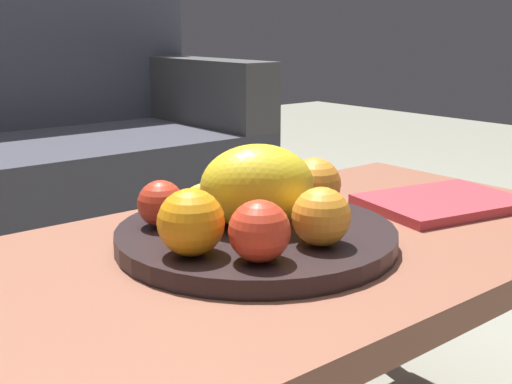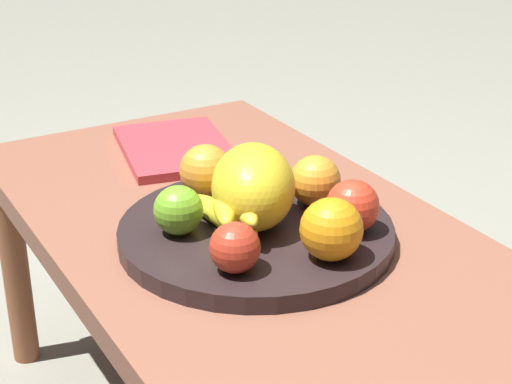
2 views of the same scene
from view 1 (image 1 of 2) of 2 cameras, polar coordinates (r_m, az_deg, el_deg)
coffee_table at (r=0.94m, az=3.30°, el=-7.20°), size 1.01×0.55×0.44m
fruit_bowl at (r=0.89m, az=0.00°, el=-3.90°), size 0.38×0.38×0.03m
melon_large_front at (r=0.88m, az=0.11°, el=0.52°), size 0.19×0.17×0.11m
orange_front at (r=0.81m, az=5.73°, el=-2.16°), size 0.07×0.07×0.07m
orange_left at (r=0.78m, az=-5.72°, el=-2.66°), size 0.08×0.08×0.08m
orange_right at (r=0.97m, az=5.15°, el=0.70°), size 0.08×0.08×0.08m
apple_front at (r=0.89m, az=-8.33°, el=-1.02°), size 0.06×0.06×0.06m
apple_left at (r=0.97m, az=-2.35°, el=0.52°), size 0.07×0.07×0.07m
apple_right at (r=0.75m, az=0.30°, el=-3.46°), size 0.07×0.07×0.07m
banana_bunch at (r=0.91m, az=-1.09°, el=-0.68°), size 0.17×0.10×0.06m
magazine at (r=1.12m, az=15.98°, el=-0.87°), size 0.28×0.23×0.02m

